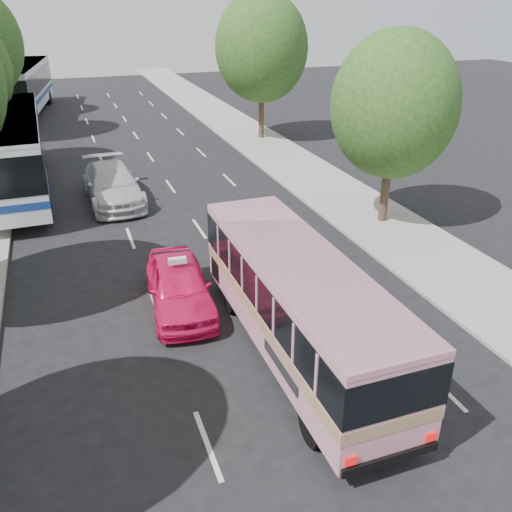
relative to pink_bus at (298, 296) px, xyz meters
name	(u,v)px	position (x,y,z in m)	size (l,w,h in m)	color
ground	(257,373)	(-1.30, -0.44, -1.83)	(120.00, 120.00, 0.00)	black
sidewalk_right	(276,153)	(7.20, 19.56, -1.77)	(4.00, 90.00, 0.12)	#9E998E
tree_right_near	(397,101)	(7.48, 7.51, 3.37)	(5.10, 5.10, 7.95)	#38281E
tree_right_far	(263,44)	(7.78, 23.51, 4.29)	(6.00, 6.00, 9.35)	#38281E
pink_bus	(298,296)	(0.00, 0.00, 0.00)	(2.38, 9.25, 2.95)	#CD8498
pink_taxi	(179,286)	(-2.47, 3.50, -1.05)	(1.86, 4.63, 1.58)	#E81459
white_pickup	(113,185)	(-3.30, 14.21, -0.98)	(2.39, 5.88, 1.71)	silver
tour_coach_front	(12,147)	(-7.60, 17.18, 0.49)	(3.09, 12.99, 3.87)	white
tour_coach_rear	(23,84)	(-7.60, 38.44, 0.53)	(4.52, 13.41, 3.94)	silver
taxi_roof_sign	(177,261)	(-2.47, 3.50, -0.17)	(0.55, 0.18, 0.18)	silver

